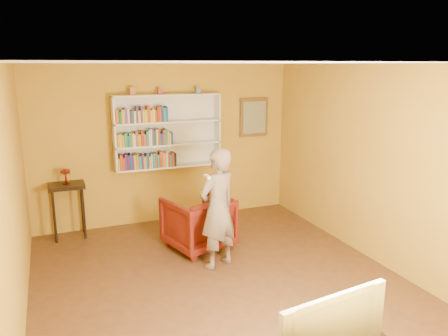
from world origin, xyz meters
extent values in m
cube|color=#4C2E18|center=(0.00, 0.00, -0.06)|extent=(5.30, 5.80, 0.12)
cube|color=#B48521|center=(0.00, 2.52, 1.35)|extent=(5.30, 0.04, 2.70)
cube|color=#B48521|center=(0.00, -2.52, 1.35)|extent=(5.30, 0.04, 2.70)
cube|color=#B48521|center=(-2.27, 0.00, 1.35)|extent=(0.04, 5.80, 2.70)
cube|color=#B48521|center=(2.27, 0.00, 1.35)|extent=(0.04, 5.80, 2.70)
cube|color=white|center=(0.00, 0.00, 2.73)|extent=(5.30, 5.80, 0.06)
cube|color=silver|center=(0.00, 2.48, 1.60)|extent=(1.80, 0.03, 1.20)
cube|color=silver|center=(-0.89, 2.35, 1.60)|extent=(0.03, 0.28, 1.20)
cube|color=silver|center=(0.89, 2.35, 1.60)|extent=(0.03, 0.28, 1.20)
cube|color=silver|center=(0.00, 2.35, 1.00)|extent=(1.80, 0.28, 0.03)
cube|color=silver|center=(0.00, 2.35, 1.38)|extent=(1.80, 0.28, 0.03)
cube|color=silver|center=(0.00, 2.35, 1.76)|extent=(1.80, 0.28, 0.03)
cube|color=silver|center=(0.00, 2.35, 2.20)|extent=(1.80, 0.28, 0.03)
cube|color=gold|center=(-0.85, 2.29, 1.12)|extent=(0.02, 0.15, 0.21)
cube|color=#AF381A|center=(-0.81, 2.30, 1.14)|extent=(0.04, 0.16, 0.26)
cube|color=brown|center=(-0.77, 2.30, 1.12)|extent=(0.03, 0.17, 0.21)
cube|color=#492266|center=(-0.74, 2.30, 1.14)|extent=(0.04, 0.16, 0.26)
cube|color=#492266|center=(-0.69, 2.31, 1.13)|extent=(0.03, 0.18, 0.24)
cube|color=#203E94|center=(-0.66, 2.31, 1.15)|extent=(0.03, 0.18, 0.26)
cube|color=#492266|center=(-0.63, 2.30, 1.13)|extent=(0.03, 0.15, 0.24)
cube|color=#B98825|center=(-0.59, 2.31, 1.13)|extent=(0.03, 0.18, 0.24)
cube|color=#B98825|center=(-0.55, 2.31, 1.14)|extent=(0.03, 0.18, 0.26)
cube|color=teal|center=(-0.51, 2.30, 1.12)|extent=(0.04, 0.17, 0.22)
cube|color=#492266|center=(-0.47, 2.30, 1.13)|extent=(0.03, 0.16, 0.24)
cube|color=#B98825|center=(-0.43, 2.30, 1.12)|extent=(0.04, 0.17, 0.20)
cube|color=#203E94|center=(-0.39, 2.30, 1.13)|extent=(0.04, 0.17, 0.24)
cube|color=gold|center=(-0.35, 2.30, 1.12)|extent=(0.03, 0.16, 0.20)
cube|color=silver|center=(-0.32, 2.29, 1.13)|extent=(0.02, 0.15, 0.23)
cube|color=teal|center=(-0.28, 2.30, 1.14)|extent=(0.04, 0.15, 0.25)
cube|color=#AF381A|center=(-0.24, 2.30, 1.14)|extent=(0.02, 0.16, 0.25)
cube|color=teal|center=(-0.21, 2.31, 1.12)|extent=(0.03, 0.19, 0.22)
cube|color=#AF381A|center=(-0.16, 2.29, 1.15)|extent=(0.04, 0.15, 0.26)
cube|color=#B98825|center=(-0.12, 2.31, 1.14)|extent=(0.02, 0.18, 0.25)
cube|color=#B98825|center=(-0.09, 2.30, 1.13)|extent=(0.03, 0.17, 0.24)
cube|color=silver|center=(-0.06, 2.30, 1.14)|extent=(0.02, 0.16, 0.25)
cube|color=#AF381A|center=(-0.03, 2.31, 1.12)|extent=(0.03, 0.19, 0.21)
cube|color=teal|center=(0.01, 2.31, 1.12)|extent=(0.03, 0.17, 0.21)
cube|color=#AF381A|center=(0.05, 2.30, 1.13)|extent=(0.03, 0.15, 0.24)
cube|color=black|center=(0.09, 2.31, 1.13)|extent=(0.03, 0.18, 0.22)
cube|color=#B98825|center=(-0.85, 2.31, 1.50)|extent=(0.03, 0.17, 0.21)
cube|color=gold|center=(-0.81, 2.31, 1.50)|extent=(0.04, 0.17, 0.21)
cube|color=#B98825|center=(-0.76, 2.29, 1.49)|extent=(0.03, 0.15, 0.20)
cube|color=#19732E|center=(-0.72, 2.31, 1.51)|extent=(0.04, 0.19, 0.22)
cube|color=#203E94|center=(-0.68, 2.31, 1.49)|extent=(0.03, 0.17, 0.19)
cube|color=#19732E|center=(-0.65, 2.30, 1.51)|extent=(0.04, 0.15, 0.23)
cube|color=gold|center=(-0.61, 2.31, 1.50)|extent=(0.02, 0.18, 0.21)
cube|color=silver|center=(-0.58, 2.31, 1.50)|extent=(0.03, 0.19, 0.20)
cube|color=brown|center=(-0.54, 2.31, 1.51)|extent=(0.03, 0.18, 0.23)
cube|color=#B98825|center=(-0.50, 2.30, 1.49)|extent=(0.04, 0.17, 0.20)
cube|color=brown|center=(-0.46, 2.29, 1.53)|extent=(0.03, 0.14, 0.26)
cube|color=#AF381A|center=(-0.42, 2.30, 1.49)|extent=(0.04, 0.15, 0.19)
cube|color=teal|center=(-0.37, 2.29, 1.51)|extent=(0.04, 0.15, 0.24)
cube|color=silver|center=(-0.34, 2.30, 1.52)|extent=(0.02, 0.16, 0.26)
cube|color=silver|center=(-0.31, 2.30, 1.53)|extent=(0.02, 0.16, 0.27)
cube|color=#492266|center=(-0.28, 2.30, 1.53)|extent=(0.03, 0.16, 0.27)
cube|color=#19732E|center=(-0.24, 2.30, 1.51)|extent=(0.02, 0.16, 0.24)
cube|color=silver|center=(-0.21, 2.31, 1.52)|extent=(0.02, 0.18, 0.26)
cube|color=brown|center=(-0.18, 2.30, 1.53)|extent=(0.03, 0.16, 0.27)
cube|color=#203E94|center=(-0.14, 2.29, 1.49)|extent=(0.04, 0.15, 0.19)
cube|color=brown|center=(-0.10, 2.30, 1.52)|extent=(0.03, 0.16, 0.24)
cube|color=teal|center=(-0.07, 2.31, 1.53)|extent=(0.03, 0.18, 0.26)
cube|color=gold|center=(-0.03, 2.31, 1.51)|extent=(0.03, 0.18, 0.23)
cube|color=silver|center=(0.01, 2.30, 1.49)|extent=(0.02, 0.16, 0.19)
cube|color=#203E94|center=(0.04, 2.30, 1.50)|extent=(0.03, 0.15, 0.20)
cube|color=#AF381A|center=(-0.84, 2.29, 1.88)|extent=(0.04, 0.14, 0.22)
cube|color=#19732E|center=(-0.79, 2.29, 1.87)|extent=(0.04, 0.14, 0.19)
cube|color=gold|center=(-0.75, 2.30, 1.88)|extent=(0.04, 0.16, 0.22)
cube|color=#492266|center=(-0.70, 2.31, 1.89)|extent=(0.04, 0.18, 0.24)
cube|color=silver|center=(-0.66, 2.30, 1.89)|extent=(0.03, 0.17, 0.23)
cube|color=#492266|center=(-0.62, 2.31, 1.87)|extent=(0.04, 0.19, 0.20)
cube|color=#19732E|center=(-0.59, 2.30, 1.87)|extent=(0.03, 0.16, 0.20)
cube|color=silver|center=(-0.56, 2.31, 1.87)|extent=(0.03, 0.18, 0.19)
cube|color=#492266|center=(-0.53, 2.30, 1.91)|extent=(0.03, 0.15, 0.26)
cube|color=gold|center=(-0.49, 2.30, 1.87)|extent=(0.04, 0.16, 0.20)
cube|color=#492266|center=(-0.45, 2.31, 1.91)|extent=(0.03, 0.18, 0.26)
cube|color=gold|center=(-0.42, 2.29, 1.88)|extent=(0.03, 0.14, 0.22)
cube|color=gold|center=(-0.38, 2.31, 1.88)|extent=(0.04, 0.18, 0.21)
cube|color=#AF381A|center=(-0.33, 2.31, 1.91)|extent=(0.04, 0.18, 0.27)
cube|color=gold|center=(-0.30, 2.31, 1.87)|extent=(0.03, 0.19, 0.20)
cube|color=gold|center=(-0.26, 2.30, 1.88)|extent=(0.04, 0.17, 0.21)
cube|color=#AF381A|center=(-0.22, 2.30, 1.87)|extent=(0.03, 0.17, 0.20)
cube|color=brown|center=(-0.19, 2.29, 1.90)|extent=(0.02, 0.14, 0.24)
cube|color=#AF381A|center=(-0.15, 2.31, 1.90)|extent=(0.04, 0.17, 0.25)
cube|color=#203E94|center=(-0.11, 2.30, 1.90)|extent=(0.03, 0.16, 0.26)
cube|color=teal|center=(-0.07, 2.30, 1.89)|extent=(0.04, 0.16, 0.23)
cube|color=#203E94|center=(-0.04, 2.31, 1.90)|extent=(0.03, 0.17, 0.25)
cube|color=#B46033|center=(-0.56, 2.35, 2.27)|extent=(0.09, 0.09, 0.12)
cube|color=#9E3634|center=(-0.12, 2.35, 2.26)|extent=(0.07, 0.07, 0.10)
cube|color=slate|center=(0.54, 2.35, 2.27)|extent=(0.08, 0.08, 0.10)
cube|color=brown|center=(1.65, 2.46, 1.75)|extent=(0.55, 0.04, 0.70)
cube|color=gray|center=(1.65, 2.44, 1.75)|extent=(0.45, 0.02, 0.58)
cylinder|color=black|center=(-1.88, 2.09, 0.41)|extent=(0.04, 0.04, 0.82)
cylinder|color=black|center=(-1.45, 2.09, 0.41)|extent=(0.04, 0.04, 0.82)
cylinder|color=black|center=(-1.88, 2.41, 0.41)|extent=(0.04, 0.04, 0.82)
cylinder|color=black|center=(-1.45, 2.41, 0.41)|extent=(0.04, 0.04, 0.82)
cube|color=black|center=(-1.67, 2.25, 0.85)|extent=(0.54, 0.41, 0.06)
cylinder|color=maroon|center=(-1.67, 2.25, 0.89)|extent=(0.10, 0.10, 0.02)
cylinder|color=maroon|center=(-1.67, 2.25, 0.97)|extent=(0.03, 0.03, 0.13)
ellipsoid|color=maroon|center=(-1.67, 2.25, 1.08)|extent=(0.14, 0.14, 0.09)
cylinder|color=beige|center=(-1.60, 2.25, 1.07)|extent=(0.01, 0.01, 0.10)
cylinder|color=beige|center=(-1.61, 2.29, 1.07)|extent=(0.01, 0.01, 0.10)
cylinder|color=beige|center=(-1.63, 2.31, 1.07)|extent=(0.01, 0.01, 0.10)
cylinder|color=beige|center=(-1.67, 2.32, 1.07)|extent=(0.01, 0.01, 0.10)
cylinder|color=beige|center=(-1.70, 2.31, 1.07)|extent=(0.01, 0.01, 0.10)
cylinder|color=beige|center=(-1.73, 2.29, 1.07)|extent=(0.01, 0.01, 0.10)
cylinder|color=beige|center=(-1.74, 2.25, 1.07)|extent=(0.01, 0.01, 0.10)
cylinder|color=beige|center=(-1.73, 2.21, 1.07)|extent=(0.01, 0.01, 0.10)
cylinder|color=beige|center=(-1.70, 2.19, 1.07)|extent=(0.01, 0.01, 0.10)
cylinder|color=beige|center=(-1.67, 2.18, 1.07)|extent=(0.01, 0.01, 0.10)
cylinder|color=beige|center=(-1.63, 2.19, 1.07)|extent=(0.01, 0.01, 0.10)
cylinder|color=beige|center=(-1.61, 2.21, 1.07)|extent=(0.01, 0.01, 0.10)
imported|color=#4D0905|center=(0.09, 1.10, 0.40)|extent=(1.06, 1.07, 0.80)
imported|color=#736154|center=(0.14, 0.42, 0.82)|extent=(0.70, 0.59, 1.64)
cube|color=white|center=(-0.11, 0.13, 1.35)|extent=(0.04, 0.15, 0.04)
imported|color=black|center=(-0.01, -2.25, 0.75)|extent=(1.00, 0.26, 0.57)
camera|label=1|loc=(-1.85, -4.72, 2.68)|focal=35.00mm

